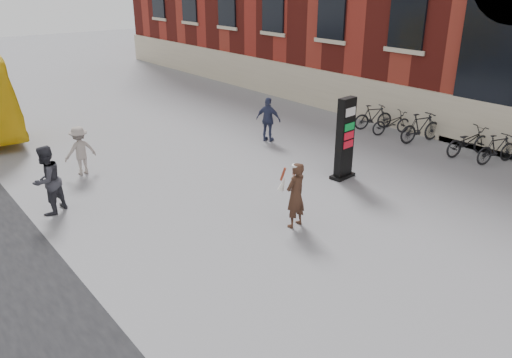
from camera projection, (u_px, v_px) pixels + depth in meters
ground at (293, 230)px, 12.50m from camera, size 100.00×100.00×0.00m
info_pylon at (345, 139)px, 15.26m from camera, size 0.85×0.48×2.55m
woman at (295, 194)px, 12.37m from camera, size 0.69×0.64×1.70m
pedestrian_a at (47, 180)px, 13.05m from camera, size 1.15×1.08×1.87m
pedestrian_b at (80, 151)px, 15.75m from camera, size 1.02×0.61×1.56m
pedestrian_c at (268, 120)px, 18.91m from camera, size 0.81×1.07×1.69m
bike_3 at (497, 149)px, 16.75m from camera, size 1.77×0.93×1.02m
bike_4 at (468, 141)px, 17.51m from camera, size 2.03×1.10×1.01m
bike_5 at (421, 128)px, 18.89m from camera, size 1.96×0.96×1.14m
bike_6 at (391, 123)px, 19.91m from camera, size 1.84×1.11×0.92m
bike_7 at (373, 117)px, 20.55m from camera, size 1.75×1.11×1.02m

